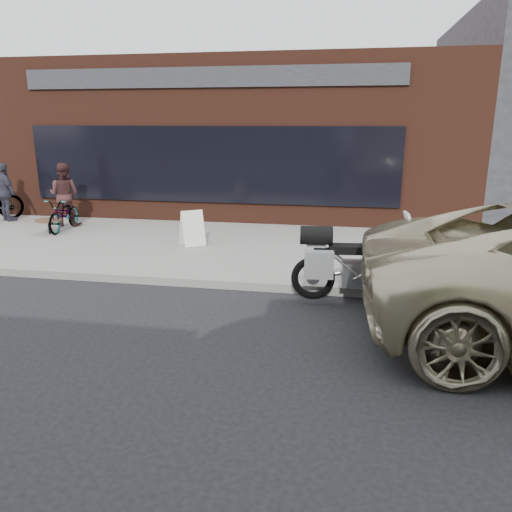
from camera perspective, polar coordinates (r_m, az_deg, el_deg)
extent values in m
plane|color=black|center=(5.17, -10.80, -18.46)|extent=(120.00, 120.00, 0.00)
cube|color=gray|center=(11.45, 1.70, 1.26)|extent=(44.00, 6.00, 0.15)
cube|color=#4C2418|center=(18.36, -1.19, 13.41)|extent=(14.00, 10.00, 4.50)
cube|color=black|center=(13.51, -5.51, 10.34)|extent=(10.00, 0.08, 2.00)
cube|color=#27262B|center=(13.50, -5.76, 19.68)|extent=(10.00, 0.08, 0.50)
torus|color=black|center=(8.20, 6.53, -2.52)|extent=(0.73, 0.19, 0.72)
torus|color=black|center=(8.42, 17.53, -2.69)|extent=(0.73, 0.19, 0.72)
cube|color=#B7B7BC|center=(8.24, 11.77, -1.98)|extent=(0.62, 0.38, 0.41)
cube|color=black|center=(8.17, 14.17, 0.86)|extent=(0.57, 0.39, 0.28)
cube|color=black|center=(8.10, 10.42, 0.80)|extent=(0.62, 0.36, 0.13)
cube|color=black|center=(8.09, 7.75, 0.27)|extent=(0.34, 0.27, 0.15)
cube|color=black|center=(8.20, 16.44, 1.75)|extent=(0.22, 0.27, 0.24)
cube|color=silver|center=(8.16, 17.10, 3.56)|extent=(0.18, 0.33, 0.36)
cylinder|color=black|center=(8.16, 15.97, 2.27)|extent=(0.11, 0.75, 0.03)
cube|color=#B7B7BC|center=(8.05, 6.88, 1.32)|extent=(0.33, 0.35, 0.03)
cube|color=slate|center=(7.85, 7.20, -0.99)|extent=(0.47, 0.24, 0.43)
cylinder|color=black|center=(8.02, 6.91, 2.36)|extent=(0.54, 0.35, 0.30)
cylinder|color=#B7B7BC|center=(8.38, 8.70, -2.07)|extent=(0.60, 0.14, 0.21)
imported|color=gray|center=(13.46, -21.07, 4.46)|extent=(0.70, 1.60, 0.81)
cube|color=white|center=(11.06, -7.14, 3.12)|extent=(0.54, 0.48, 0.78)
cube|color=white|center=(11.26, -7.48, 3.32)|extent=(0.54, 0.48, 0.78)
cylinder|color=black|center=(13.21, -22.54, 3.04)|extent=(0.05, 0.05, 0.32)
cylinder|color=brown|center=(13.18, -22.62, 3.80)|extent=(0.63, 0.63, 0.04)
imported|color=#422423|center=(14.02, -21.07, 6.57)|extent=(0.83, 0.66, 1.64)
imported|color=#373746|center=(15.32, -26.73, 6.53)|extent=(1.01, 0.77, 1.59)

